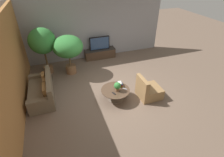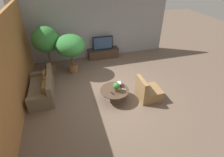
% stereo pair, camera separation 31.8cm
% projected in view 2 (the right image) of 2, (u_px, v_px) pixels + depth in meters
% --- Properties ---
extents(ground_plane, '(24.00, 24.00, 0.00)m').
position_uv_depth(ground_plane, '(114.00, 91.00, 6.88)').
color(ground_plane, brown).
extents(back_wall_stone, '(7.40, 0.12, 3.00)m').
position_uv_depth(back_wall_stone, '(95.00, 28.00, 8.66)').
color(back_wall_stone, '#939399').
rests_on(back_wall_stone, ground).
extents(side_wall_left, '(0.12, 7.40, 3.00)m').
position_uv_depth(side_wall_left, '(13.00, 66.00, 5.47)').
color(side_wall_left, '#B2753D').
rests_on(side_wall_left, ground).
extents(media_console, '(1.60, 0.50, 0.48)m').
position_uv_depth(media_console, '(103.00, 53.00, 9.16)').
color(media_console, '#473323').
rests_on(media_console, ground).
extents(television, '(1.03, 0.13, 0.67)m').
position_uv_depth(television, '(103.00, 43.00, 8.85)').
color(television, black).
rests_on(television, media_console).
extents(coffee_table, '(1.03, 1.03, 0.43)m').
position_uv_depth(coffee_table, '(115.00, 93.00, 6.29)').
color(coffee_table, '#756656').
rests_on(coffee_table, ground).
extents(couch_by_wall, '(0.84, 1.84, 0.84)m').
position_uv_depth(couch_by_wall, '(43.00, 88.00, 6.51)').
color(couch_by_wall, brown).
rests_on(couch_by_wall, ground).
extents(armchair_wicker, '(0.80, 0.76, 0.86)m').
position_uv_depth(armchair_wicker, '(148.00, 92.00, 6.37)').
color(armchair_wicker, olive).
rests_on(armchair_wicker, ground).
extents(potted_palm_tall, '(1.11, 1.11, 2.05)m').
position_uv_depth(potted_palm_tall, '(46.00, 41.00, 7.37)').
color(potted_palm_tall, brown).
rests_on(potted_palm_tall, ground).
extents(potted_palm_corner, '(1.27, 1.27, 1.74)m').
position_uv_depth(potted_palm_corner, '(70.00, 47.00, 7.42)').
color(potted_palm_corner, brown).
rests_on(potted_palm_corner, ground).
extents(potted_plant_tabletop, '(0.24, 0.24, 0.34)m').
position_uv_depth(potted_plant_tabletop, '(116.00, 86.00, 6.05)').
color(potted_plant_tabletop, brown).
rests_on(potted_plant_tabletop, coffee_table).
extents(book_stack, '(0.26, 0.27, 0.15)m').
position_uv_depth(book_stack, '(119.00, 85.00, 6.37)').
color(book_stack, gold).
rests_on(book_stack, coffee_table).
extents(remote_black, '(0.10, 0.16, 0.02)m').
position_uv_depth(remote_black, '(112.00, 93.00, 6.03)').
color(remote_black, black).
rests_on(remote_black, coffee_table).
extents(remote_silver, '(0.14, 0.14, 0.02)m').
position_uv_depth(remote_silver, '(124.00, 89.00, 6.23)').
color(remote_silver, gray).
rests_on(remote_silver, coffee_table).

